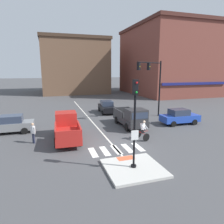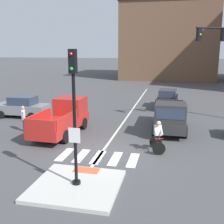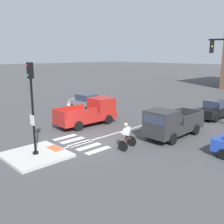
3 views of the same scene
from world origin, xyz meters
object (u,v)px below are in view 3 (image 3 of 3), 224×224
Objects in this scene: car_grey_cross_left at (86,102)px; cyclist at (127,135)px; signal_pole at (32,101)px; pickup_truck_charcoal_eastbound_mid at (170,124)px; car_black_eastbound_far at (215,109)px; pickup_truck_red_westbound_near at (91,113)px; pedestrian_at_curb_left at (69,108)px.

cyclist is (10.80, -5.42, 0.06)m from car_grey_cross_left.
pickup_truck_charcoal_eastbound_mid is (3.35, 8.31, -2.21)m from signal_pole.
pickup_truck_red_westbound_near reaches higher than car_black_eastbound_far.
car_black_eastbound_far is 0.81× the size of pickup_truck_red_westbound_near.
car_black_eastbound_far is 2.49× the size of cyclist.
pickup_truck_charcoal_eastbound_mid is at bearing 13.97° from pickup_truck_red_westbound_near.
car_grey_cross_left is 4.17m from pedestrian_at_curb_left.
pickup_truck_charcoal_eastbound_mid reaches higher than car_grey_cross_left.
signal_pole reaches higher than pickup_truck_charcoal_eastbound_mid.
pedestrian_at_curb_left is at bearing -173.97° from pickup_truck_red_westbound_near.
signal_pole is 12.99m from car_grey_cross_left.
pickup_truck_red_westbound_near reaches higher than pedestrian_at_curb_left.
pickup_truck_red_westbound_near is at bearing -123.61° from car_black_eastbound_far.
pickup_truck_red_westbound_near is 2.65m from pedestrian_at_curb_left.
pickup_truck_charcoal_eastbound_mid is at bearing 68.00° from signal_pole.
pickup_truck_red_westbound_near is at bearing 115.58° from signal_pole.
car_grey_cross_left is 11.47m from pickup_truck_charcoal_eastbound_mid.
pickup_truck_red_westbound_near is (-6.55, -1.63, 0.00)m from pickup_truck_charcoal_eastbound_mid.
signal_pole is 9.23m from pickup_truck_charcoal_eastbound_mid.
cyclist reaches higher than car_grey_cross_left.
cyclist reaches higher than pedestrian_at_curb_left.
car_black_eastbound_far is 11.44m from cyclist.
pickup_truck_red_westbound_near is (-3.20, 6.68, -2.21)m from signal_pole.
signal_pole is at bearing -47.63° from pedestrian_at_curb_left.
signal_pole is at bearing -100.57° from car_black_eastbound_far.
pickup_truck_charcoal_eastbound_mid is at bearing -87.19° from car_black_eastbound_far.
cyclist is 1.01× the size of pedestrian_at_curb_left.
car_grey_cross_left is at bearing -151.29° from car_black_eastbound_far.
signal_pole is 5.81m from cyclist.
car_black_eastbound_far is at bearing 79.43° from signal_pole.
pedestrian_at_curb_left is at bearing -58.67° from car_grey_cross_left.
signal_pole reaches higher than pickup_truck_red_westbound_near.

